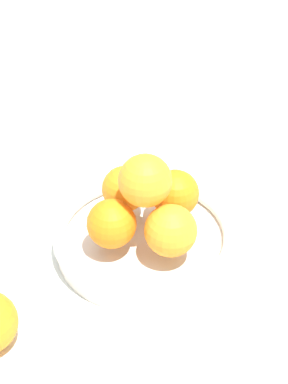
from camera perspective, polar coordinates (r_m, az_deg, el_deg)
The scene contains 4 objects.
ground_plane at distance 0.78m, azimuth 0.00°, elevation -5.93°, with size 4.00×4.00×0.00m, color silver.
fruit_bowl at distance 0.77m, azimuth 0.00°, elevation -4.88°, with size 0.26×0.26×0.04m.
orange_pile at distance 0.72m, azimuth 0.28°, elevation -1.17°, with size 0.17×0.17×0.13m.
drinking_glass at distance 0.90m, azimuth -14.46°, elevation 3.63°, with size 0.06×0.06×0.11m, color silver.
Camera 1 is at (-0.46, -0.33, 0.53)m, focal length 50.00 mm.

